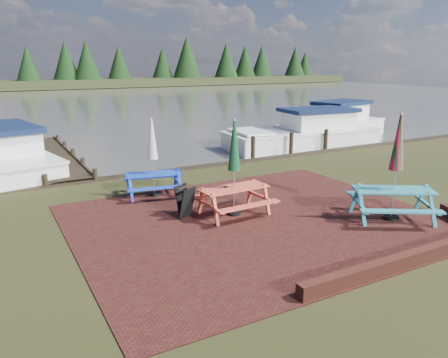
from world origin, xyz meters
TOP-DOWN VIEW (x-y plane):
  - ground at (0.00, 0.00)m, footprint 120.00×120.00m
  - paving at (0.00, 1.00)m, footprint 9.00×7.50m
  - brick_wall at (2.15, -2.42)m, footprint 6.21×1.79m
  - water at (0.00, 37.00)m, footprint 120.00×60.00m
  - far_treeline at (0.00, 66.00)m, footprint 120.00×10.00m
  - picnic_table_teal at (3.04, -0.59)m, footprint 2.57×2.50m
  - picnic_table_red at (-0.30, 1.67)m, footprint 1.88×1.69m
  - picnic_table_blue at (-1.55, 4.30)m, footprint 1.92×1.77m
  - chalkboard at (-1.49, 2.15)m, footprint 0.54×0.70m
  - jetty at (-3.50, 11.28)m, footprint 1.76×9.08m
  - boat_jetty at (-5.37, 10.37)m, footprint 3.91×7.63m
  - boat_near at (7.97, 8.98)m, footprint 7.91×3.36m
  - boat_far at (11.10, 10.35)m, footprint 7.41×4.09m

SIDE VIEW (x-z plane):
  - ground at x=0.00m, z-range 0.00..0.00m
  - water at x=0.00m, z-range -0.01..0.01m
  - paving at x=0.00m, z-range 0.00..0.02m
  - jetty at x=-3.50m, z-range -0.39..0.61m
  - brick_wall at x=2.15m, z-range 0.00..0.30m
  - boat_near at x=7.97m, z-range -0.62..1.46m
  - chalkboard at x=-1.49m, z-range 0.01..0.84m
  - boat_jetty at x=-5.37m, z-range -0.62..1.49m
  - boat_far at x=11.10m, z-range -0.64..1.55m
  - picnic_table_blue at x=-1.55m, z-range -0.35..1.98m
  - picnic_table_red at x=-0.30m, z-range -0.38..2.14m
  - picnic_table_teal at x=3.04m, z-range -0.40..2.30m
  - far_treeline at x=0.00m, z-range -0.77..7.33m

